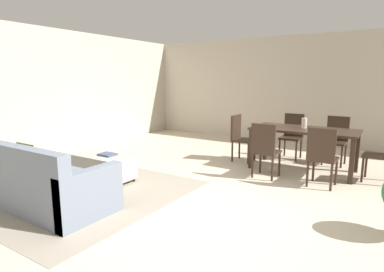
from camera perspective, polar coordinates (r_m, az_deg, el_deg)
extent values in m
plane|color=beige|center=(4.03, 2.88, -13.49)|extent=(10.80, 10.80, 0.00)
cube|color=#BCB2A0|center=(8.42, 20.32, 7.71)|extent=(9.00, 0.12, 2.70)
cube|color=#BCB2A0|center=(7.34, -27.10, 6.96)|extent=(0.12, 11.00, 2.70)
cube|color=gray|center=(5.06, -20.33, -9.11)|extent=(3.00, 2.80, 0.01)
cube|color=slate|center=(4.73, -26.05, -8.22)|extent=(2.27, 0.88, 0.42)
cube|color=slate|center=(4.46, -30.41, -3.94)|extent=(2.27, 0.16, 0.44)
cube|color=slate|center=(3.86, -17.73, -10.13)|extent=(0.14, 0.88, 0.62)
cube|color=tan|center=(5.10, -30.86, -2.82)|extent=(0.36, 0.14, 0.37)
cube|color=beige|center=(4.59, -27.30, -3.57)|extent=(0.40, 0.12, 0.40)
cube|color=slate|center=(4.08, -23.28, -5.16)|extent=(0.36, 0.10, 0.36)
cube|color=#B7AD9E|center=(5.30, -15.56, -5.24)|extent=(0.95, 0.55, 0.37)
cylinder|color=#332319|center=(5.80, -16.61, -6.16)|extent=(0.05, 0.05, 0.06)
cylinder|color=#332319|center=(5.21, -10.46, -7.75)|extent=(0.05, 0.05, 0.06)
cylinder|color=#332319|center=(5.54, -20.13, -7.15)|extent=(0.05, 0.05, 0.06)
cylinder|color=#332319|center=(4.91, -14.06, -9.01)|extent=(0.05, 0.05, 0.06)
cylinder|color=brown|center=(5.87, -31.29, -4.58)|extent=(0.04, 0.04, 0.55)
cube|color=#332319|center=(5.95, 19.55, 1.08)|extent=(1.79, 0.88, 0.04)
cube|color=#332319|center=(6.60, 13.08, -1.10)|extent=(0.07, 0.07, 0.72)
cube|color=#332319|center=(6.26, 27.58, -2.61)|extent=(0.07, 0.07, 0.72)
cube|color=#332319|center=(5.91, 10.59, -2.31)|extent=(0.07, 0.07, 0.72)
cube|color=#332319|center=(5.52, 26.83, -4.12)|extent=(0.07, 0.07, 0.72)
cube|color=#332319|center=(5.41, 13.28, -2.80)|extent=(0.41, 0.41, 0.04)
cube|color=#332319|center=(5.20, 12.69, -0.43)|extent=(0.40, 0.05, 0.47)
cylinder|color=#332319|center=(5.68, 12.20, -4.48)|extent=(0.04, 0.04, 0.41)
cylinder|color=#332319|center=(5.57, 15.45, -4.92)|extent=(0.04, 0.04, 0.41)
cylinder|color=#332319|center=(5.37, 10.84, -5.27)|extent=(0.04, 0.04, 0.41)
cylinder|color=#332319|center=(5.26, 14.26, -5.76)|extent=(0.04, 0.04, 0.41)
cube|color=#332319|center=(5.22, 22.52, -3.79)|extent=(0.42, 0.42, 0.04)
cube|color=#332319|center=(5.00, 22.25, -1.37)|extent=(0.40, 0.06, 0.47)
cylinder|color=#332319|center=(5.47, 21.02, -5.50)|extent=(0.04, 0.04, 0.41)
cylinder|color=#332319|center=(5.41, 24.53, -5.93)|extent=(0.04, 0.04, 0.41)
cylinder|color=#332319|center=(5.15, 20.07, -6.39)|extent=(0.04, 0.04, 0.41)
cylinder|color=#332319|center=(5.08, 23.79, -6.87)|extent=(0.04, 0.04, 0.41)
cube|color=#332319|center=(6.80, 17.37, -0.37)|extent=(0.41, 0.41, 0.04)
cube|color=#332319|center=(6.94, 17.91, 1.93)|extent=(0.40, 0.05, 0.47)
cylinder|color=#332319|center=(6.64, 18.24, -2.65)|extent=(0.04, 0.04, 0.41)
cylinder|color=#332319|center=(6.74, 15.46, -2.33)|extent=(0.04, 0.04, 0.41)
cylinder|color=#332319|center=(6.96, 19.01, -2.12)|extent=(0.04, 0.04, 0.41)
cylinder|color=#332319|center=(7.05, 16.35, -1.82)|extent=(0.04, 0.04, 0.41)
cube|color=#332319|center=(6.62, 24.32, -1.09)|extent=(0.42, 0.42, 0.04)
cube|color=#332319|center=(6.75, 24.80, 1.27)|extent=(0.40, 0.06, 0.47)
cylinder|color=#332319|center=(6.47, 25.33, -3.45)|extent=(0.04, 0.04, 0.41)
cylinder|color=#332319|center=(6.54, 22.41, -3.11)|extent=(0.04, 0.04, 0.41)
cylinder|color=#332319|center=(6.80, 25.89, -2.88)|extent=(0.04, 0.04, 0.41)
cylinder|color=#332319|center=(6.86, 23.10, -2.56)|extent=(0.04, 0.04, 0.41)
cube|color=#332319|center=(5.83, 30.44, -3.03)|extent=(0.43, 0.43, 0.04)
cylinder|color=#332319|center=(5.73, 28.35, -5.37)|extent=(0.04, 0.04, 0.41)
cylinder|color=#332319|center=(6.06, 28.85, -4.62)|extent=(0.04, 0.04, 0.41)
cube|color=#332319|center=(6.37, 9.34, -0.73)|extent=(0.40, 0.40, 0.04)
cube|color=#332319|center=(6.40, 7.93, 1.68)|extent=(0.04, 0.40, 0.47)
cylinder|color=#332319|center=(6.51, 11.25, -2.58)|extent=(0.04, 0.04, 0.41)
cylinder|color=#332319|center=(6.20, 10.09, -3.18)|extent=(0.04, 0.04, 0.41)
cylinder|color=#332319|center=(6.64, 8.53, -2.25)|extent=(0.04, 0.04, 0.41)
cylinder|color=#332319|center=(6.34, 7.25, -2.81)|extent=(0.04, 0.04, 0.41)
cylinder|color=silver|center=(5.98, 19.55, 2.20)|extent=(0.09, 0.09, 0.18)
cube|color=#3F4C72|center=(5.18, -14.98, -3.24)|extent=(0.26, 0.20, 0.03)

